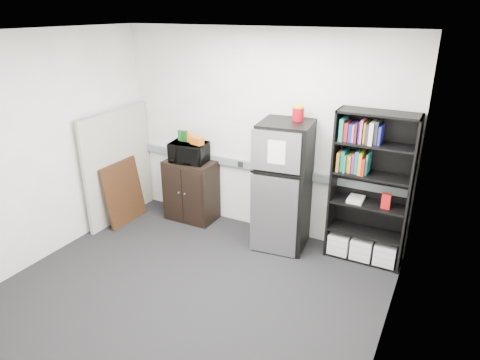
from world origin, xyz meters
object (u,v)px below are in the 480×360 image
Objects in this scene: microwave at (189,152)px; refrigerator at (284,186)px; cubicle_partition at (119,165)px; cabinet at (191,190)px; bookshelf at (370,191)px.

microwave is 0.31× the size of refrigerator.
cabinet is at bearing 24.01° from cubicle_partition.
cabinet is (0.94, 0.42, -0.37)m from cubicle_partition.
bookshelf is at bearing 1.49° from cabinet.
refrigerator is at bearing -10.91° from microwave.
refrigerator reaches higher than microwave.
refrigerator reaches higher than cubicle_partition.
bookshelf is 2.49m from microwave.
microwave is at bearing -90.00° from cabinet.
cubicle_partition is 2.43m from refrigerator.
bookshelf is 3.46m from cubicle_partition.
microwave is at bearing -178.15° from bookshelf.
cubicle_partition is at bearing -171.94° from bookshelf.
bookshelf reaches higher than refrigerator.
cabinet is 1.76× the size of microwave.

